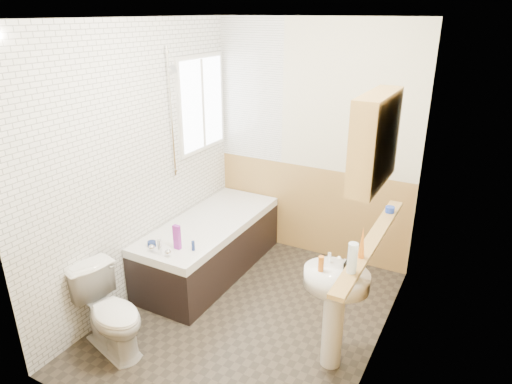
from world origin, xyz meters
TOP-DOWN VIEW (x-y plane):
  - floor at (0.00, 0.00)m, footprint 2.80×2.80m
  - ceiling at (0.00, 0.00)m, footprint 2.80×2.80m
  - wall_back at (0.00, 1.41)m, footprint 2.20×0.02m
  - wall_front at (0.00, -1.41)m, footprint 2.20×0.02m
  - wall_left at (-1.11, 0.00)m, footprint 0.02×2.80m
  - wall_right at (1.11, 0.00)m, footprint 0.02×2.80m
  - wainscot_right at (1.09, 0.00)m, footprint 0.01×2.80m
  - wainscot_front at (0.00, -1.39)m, footprint 2.20×0.01m
  - wainscot_back at (0.00, 1.39)m, footprint 2.20×0.01m
  - tile_cladding_left at (-1.09, 0.00)m, footprint 0.01×2.80m
  - tile_return_back at (-0.73, 1.39)m, footprint 0.75×0.01m
  - window at (-1.06, 0.95)m, footprint 0.03×0.79m
  - bathtub at (-0.73, 0.51)m, footprint 0.70×1.73m
  - shower_riser at (-1.04, 0.42)m, footprint 0.11×0.08m
  - toilet at (-0.76, -0.86)m, footprint 0.76×0.55m
  - sink at (0.84, -0.19)m, footprint 0.48×0.39m
  - pine_shelf at (1.04, -0.09)m, footprint 0.10×1.53m
  - medicine_cabinet at (1.01, -0.19)m, footprint 0.16×0.64m
  - foam_can at (1.04, -0.57)m, footprint 0.07×0.07m
  - green_bottle at (1.04, -0.37)m, footprint 0.04×0.04m
  - black_jar at (1.04, 0.42)m, footprint 0.08×0.08m
  - soap_bottle at (0.96, -0.25)m, footprint 0.09×0.20m
  - clear_bottle at (0.74, -0.25)m, footprint 0.05×0.05m
  - blue_gel at (-0.66, -0.11)m, footprint 0.06×0.04m
  - cream_jar at (-0.89, -0.18)m, footprint 0.09×0.09m
  - orange_bottle at (-0.51, -0.07)m, footprint 0.04×0.04m

SIDE VIEW (x-z plane):
  - floor at x=0.00m, z-range 0.00..0.00m
  - bathtub at x=-0.73m, z-range -0.06..0.65m
  - toilet at x=-0.76m, z-range 0.00..0.67m
  - wainscot_right at x=1.09m, z-range 0.00..1.00m
  - wainscot_front at x=0.00m, z-range 0.00..1.00m
  - wainscot_back at x=0.00m, z-range 0.00..1.00m
  - sink at x=0.84m, z-range 0.12..1.05m
  - cream_jar at x=-0.89m, z-range 0.57..0.62m
  - orange_bottle at x=-0.51m, z-range 0.57..0.66m
  - blue_gel at x=-0.66m, z-range 0.57..0.80m
  - soap_bottle at x=0.96m, z-range 0.82..0.91m
  - clear_bottle at x=0.74m, z-range 0.82..0.94m
  - pine_shelf at x=1.04m, z-range 1.05..1.08m
  - black_jar at x=1.04m, z-range 1.08..1.13m
  - foam_can at x=1.04m, z-range 1.08..1.27m
  - green_bottle at x=1.04m, z-range 1.08..1.30m
  - wall_back at x=0.00m, z-range 0.00..2.50m
  - wall_front at x=0.00m, z-range 0.00..2.50m
  - wall_left at x=-1.11m, z-range 0.00..2.50m
  - wall_right at x=1.11m, z-range 0.00..2.50m
  - tile_cladding_left at x=-1.09m, z-range 0.00..2.50m
  - window at x=-1.06m, z-range 1.15..2.15m
  - shower_riser at x=-1.04m, z-range 1.14..2.36m
  - tile_return_back at x=-0.73m, z-range 1.00..2.50m
  - medicine_cabinet at x=1.01m, z-range 1.52..2.10m
  - ceiling at x=0.00m, z-range 2.50..2.50m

